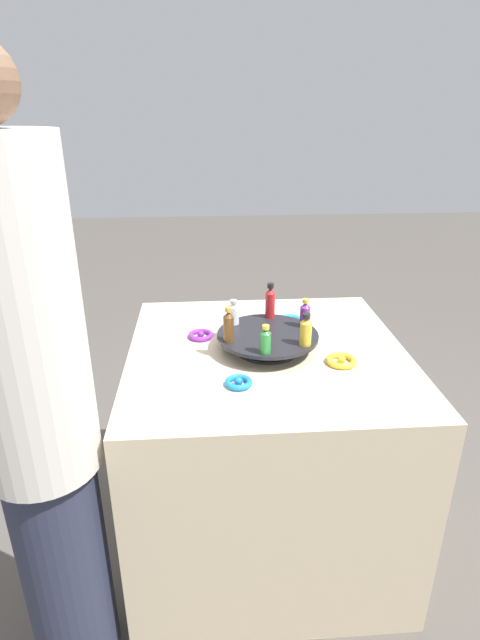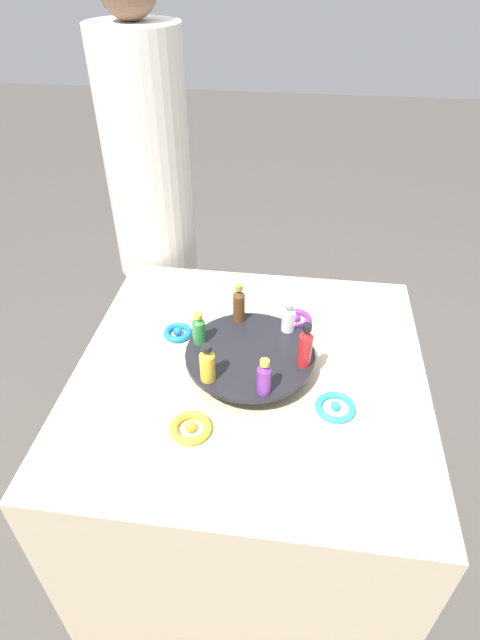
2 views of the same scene
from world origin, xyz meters
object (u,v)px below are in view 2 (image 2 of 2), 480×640
object	(u,v)px
bottle_gold	(207,364)
ribbon_bow_purple	(296,319)
ribbon_bow_gold	(191,428)
person_figure	(156,231)
bottle_green	(199,329)
ribbon_bow_teal	(335,407)
bottle_clear	(288,318)
bottle_purple	(264,378)
bottle_red	(305,347)
ribbon_bow_blue	(178,332)
bottle_brown	(239,304)
display_stand	(250,358)

from	to	relation	value
bottle_gold	ribbon_bow_purple	size ratio (longest dim) A/B	1.18
ribbon_bow_gold	person_figure	bearing A→B (deg)	110.00
bottle_green	ribbon_bow_teal	xyz separation A→B (m)	(0.36, -0.14, -0.09)
bottle_gold	bottle_clear	bearing A→B (deg)	49.78
bottle_purple	bottle_clear	size ratio (longest dim) A/B	1.15
bottle_red	ribbon_bow_teal	bearing A→B (deg)	-46.17
bottle_gold	ribbon_bow_blue	world-z (taller)	bottle_gold
bottle_gold	ribbon_bow_blue	distance (m)	0.27
bottle_gold	ribbon_bow_gold	distance (m)	0.15
bottle_clear	ribbon_bow_purple	size ratio (longest dim) A/B	0.97
ribbon_bow_blue	person_figure	xyz separation A→B (m)	(-0.20, 0.51, 0.04)
bottle_red	person_figure	xyz separation A→B (m)	(-0.55, 0.64, -0.07)
bottle_clear	ribbon_bow_teal	bearing A→B (deg)	-59.06
bottle_gold	bottle_red	bearing A→B (deg)	19.78
ribbon_bow_purple	ribbon_bow_blue	size ratio (longest dim) A/B	1.09
bottle_purple	ribbon_bow_purple	distance (m)	0.37
bottle_brown	bottle_gold	xyz separation A→B (m)	(-0.04, -0.24, -0.01)
bottle_purple	ribbon_bow_gold	distance (m)	0.21
bottle_brown	ribbon_bow_teal	world-z (taller)	bottle_brown
display_stand	ribbon_bow_purple	distance (m)	0.25
bottle_brown	ribbon_bow_teal	bearing A→B (deg)	-42.20
ribbon_bow_gold	bottle_purple	bearing A→B (deg)	29.43
bottle_green	ribbon_bow_teal	distance (m)	0.39
bottle_red	ribbon_bow_blue	world-z (taller)	bottle_red
bottle_gold	bottle_green	bearing A→B (deg)	109.78
bottle_purple	bottle_red	distance (m)	0.14
bottle_green	bottle_clear	bearing A→B (deg)	19.78
ribbon_bow_purple	bottle_green	bearing A→B (deg)	-141.78
bottle_brown	ribbon_bow_blue	bearing A→B (deg)	-173.69
ribbon_bow_purple	bottle_brown	bearing A→B (deg)	-150.57
bottle_clear	bottle_green	world-z (taller)	bottle_green
ribbon_bow_teal	ribbon_bow_gold	size ratio (longest dim) A/B	1.00
display_stand	person_figure	bearing A→B (deg)	124.01
display_stand	person_figure	size ratio (longest dim) A/B	0.20
display_stand	ribbon_bow_teal	bearing A→B (deg)	-26.87
bottle_red	ribbon_bow_blue	distance (m)	0.40
bottle_clear	bottle_gold	xyz separation A→B (m)	(-0.18, -0.21, 0.01)
bottle_clear	bottle_brown	xyz separation A→B (m)	(-0.14, 0.02, 0.01)
bottle_brown	ribbon_bow_purple	world-z (taller)	bottle_brown
bottle_purple	display_stand	bearing A→B (deg)	109.78
person_figure	ribbon_bow_gold	bearing A→B (deg)	-14.01
bottle_red	bottle_brown	size ratio (longest dim) A/B	1.08
ribbon_bow_gold	bottle_gold	bearing A→B (deg)	79.14
ribbon_bow_teal	person_figure	bearing A→B (deg)	131.14
display_stand	bottle_gold	bearing A→B (deg)	-130.22
display_stand	bottle_gold	size ratio (longest dim) A/B	3.19
ribbon_bow_teal	ribbon_bow_blue	xyz separation A→B (m)	(-0.44, 0.22, 0.00)
bottle_green	ribbon_bow_gold	size ratio (longest dim) A/B	0.93
bottle_brown	ribbon_bow_gold	xyz separation A→B (m)	(-0.06, -0.35, -0.10)
bottle_green	person_figure	world-z (taller)	person_figure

